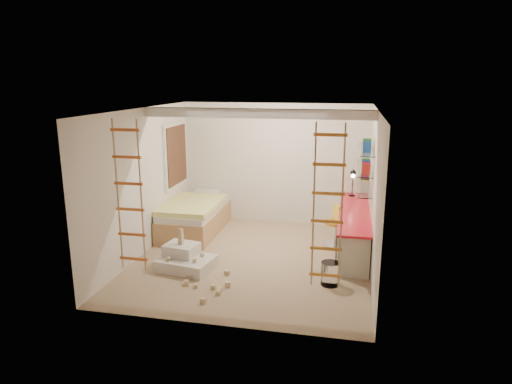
% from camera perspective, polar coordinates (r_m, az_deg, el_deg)
% --- Properties ---
extents(floor, '(4.50, 4.50, 0.00)m').
position_cam_1_polar(floor, '(8.11, -0.44, -8.42)').
color(floor, '#9D8865').
rests_on(floor, ground).
extents(ceiling_beam, '(4.00, 0.18, 0.16)m').
position_cam_1_polar(ceiling_beam, '(7.81, 0.00, 9.80)').
color(ceiling_beam, white).
rests_on(ceiling_beam, ceiling).
extents(window_frame, '(0.06, 1.15, 1.35)m').
position_cam_1_polar(window_frame, '(9.64, -10.08, 4.57)').
color(window_frame, white).
rests_on(window_frame, wall_left).
extents(window_blind, '(0.02, 1.00, 1.20)m').
position_cam_1_polar(window_blind, '(9.63, -9.86, 4.57)').
color(window_blind, '#4C2D1E').
rests_on(window_blind, window_frame).
extents(rope_ladder_left, '(0.41, 0.04, 2.13)m').
position_cam_1_polar(rope_ladder_left, '(6.50, -15.54, -0.56)').
color(rope_ladder_left, '#DC5925').
rests_on(rope_ladder_left, ceiling).
extents(rope_ladder_right, '(0.41, 0.04, 2.13)m').
position_cam_1_polar(rope_ladder_right, '(5.80, 8.94, -1.94)').
color(rope_ladder_right, orange).
rests_on(rope_ladder_right, ceiling).
extents(waste_bin, '(0.29, 0.29, 0.36)m').
position_cam_1_polar(waste_bin, '(7.20, 9.28, -10.03)').
color(waste_bin, white).
rests_on(waste_bin, floor).
extents(desk, '(0.56, 2.80, 0.75)m').
position_cam_1_polar(desk, '(8.62, 12.07, -4.50)').
color(desk, red).
rests_on(desk, floor).
extents(shelves, '(0.25, 1.80, 0.71)m').
position_cam_1_polar(shelves, '(8.61, 13.46, 2.95)').
color(shelves, white).
rests_on(shelves, wall_right).
extents(bed, '(1.02, 2.00, 0.69)m').
position_cam_1_polar(bed, '(9.50, -7.63, -3.04)').
color(bed, '#AD7F51').
rests_on(bed, floor).
extents(task_lamp, '(0.14, 0.36, 0.57)m').
position_cam_1_polar(task_lamp, '(9.35, 12.02, 1.62)').
color(task_lamp, black).
rests_on(task_lamp, desk).
extents(swivel_chair, '(0.61, 0.61, 0.79)m').
position_cam_1_polar(swivel_chair, '(8.79, 9.91, -4.81)').
color(swivel_chair, '#C47F25').
rests_on(swivel_chair, floor).
extents(play_platform, '(0.96, 0.80, 0.38)m').
position_cam_1_polar(play_platform, '(7.81, -8.85, -8.31)').
color(play_platform, silver).
rests_on(play_platform, floor).
extents(toy_blocks, '(1.16, 1.30, 0.65)m').
position_cam_1_polar(toy_blocks, '(7.34, -7.20, -9.49)').
color(toy_blocks, '#CCB284').
rests_on(toy_blocks, floor).
extents(books, '(0.14, 0.70, 0.92)m').
position_cam_1_polar(books, '(8.58, 13.52, 4.04)').
color(books, white).
rests_on(books, shelves).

